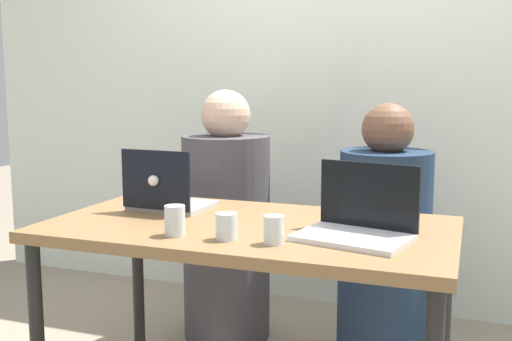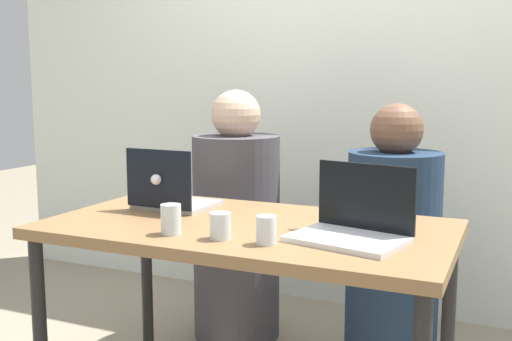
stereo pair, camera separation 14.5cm
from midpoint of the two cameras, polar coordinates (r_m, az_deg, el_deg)
name	(u,v)px [view 2 (the right image)]	position (r m, az deg, el deg)	size (l,w,h in m)	color
back_wall	(351,86)	(3.36, 10.28, 7.96)	(4.50, 0.10, 2.47)	white
desk	(247,244)	(2.14, 1.11, -7.00)	(1.43, 0.77, 0.75)	olive
person_on_left	(236,229)	(2.94, -0.46, -5.57)	(0.52, 0.52, 1.22)	#48454C
person_on_right	(393,251)	(2.74, 14.39, -7.44)	(0.47, 0.47, 1.16)	#20344F
laptop_back_left	(171,195)	(2.38, -6.39, -2.39)	(0.30, 0.29, 0.24)	#B6B3BA
laptop_front_right	(354,224)	(1.94, 11.40, -5.02)	(0.39, 0.32, 0.23)	silver
water_glass_left	(171,221)	(1.98, -6.03, -4.84)	(0.07, 0.07, 0.10)	silver
water_glass_center	(220,228)	(1.91, -1.24, -5.48)	(0.07, 0.07, 0.09)	silver
water_glass_right	(266,232)	(1.85, 3.23, -5.89)	(0.06, 0.06, 0.09)	silver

